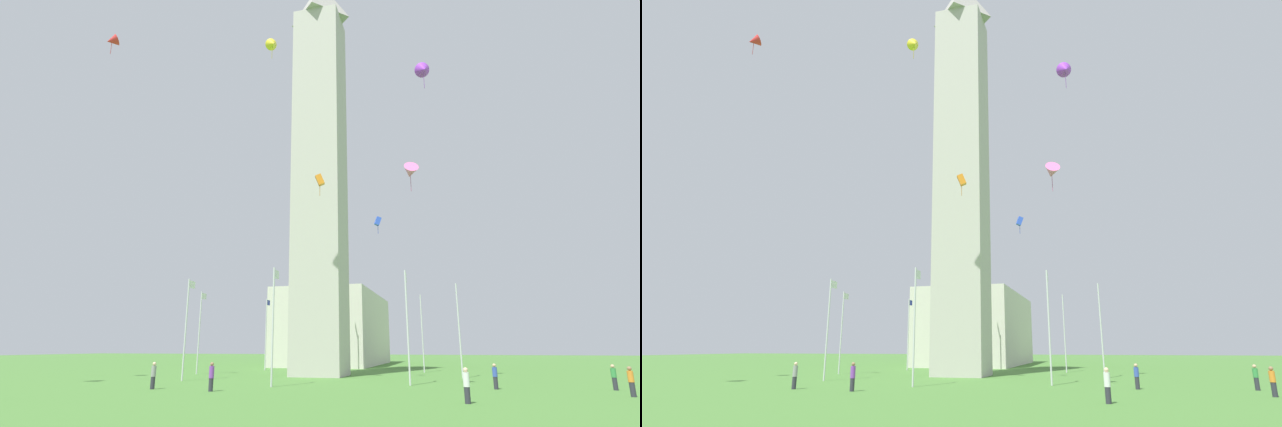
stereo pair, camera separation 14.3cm
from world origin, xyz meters
TOP-DOWN VIEW (x-y plane):
  - ground_plane at (0.00, 0.00)m, footprint 260.00×260.00m
  - obelisk_monument at (0.00, 0.00)m, footprint 5.04×5.04m
  - flagpole_n at (13.38, 0.00)m, footprint 1.12×0.14m
  - flagpole_ne at (9.48, 9.42)m, footprint 1.12×0.14m
  - flagpole_e at (0.06, 13.33)m, footprint 1.12×0.14m
  - flagpole_se at (-9.37, 9.42)m, footprint 1.12×0.14m
  - flagpole_s at (-13.27, 0.00)m, footprint 1.12×0.14m
  - flagpole_sw at (-9.37, -9.42)m, footprint 1.12×0.14m
  - flagpole_w at (0.06, -13.33)m, footprint 1.12×0.14m
  - flagpole_nw at (9.48, -9.42)m, footprint 1.12×0.14m
  - person_orange_shirt at (-14.46, -22.39)m, footprint 0.32×0.32m
  - person_green_shirt at (-9.92, -22.79)m, footprint 0.32×0.32m
  - person_blue_shirt at (-11.16, -15.26)m, footprint 0.32×0.32m
  - person_purple_shirt at (-17.53, 2.55)m, footprint 0.32×0.32m
  - person_white_shirt at (-20.37, -13.18)m, footprint 0.32×0.32m
  - person_gray_shirt at (-17.09, 7.10)m, footprint 0.32×0.32m
  - kite_orange_box at (-6.76, -1.80)m, footprint 0.77×1.00m
  - kite_yellow_delta at (-12.85, 0.92)m, footprint 1.67×1.62m
  - kite_purple_delta at (-6.14, -11.78)m, footprint 2.11×1.83m
  - kite_pink_delta at (-12.63, -10.46)m, footprint 1.71×1.49m
  - kite_blue_box at (-3.81, -6.65)m, footprint 0.66×0.79m
  - kite_red_delta at (-14.07, 16.90)m, footprint 1.67×1.70m
  - distant_building at (29.80, 5.19)m, footprint 27.95×13.37m

SIDE VIEW (x-z plane):
  - ground_plane at x=0.00m, z-range 0.00..0.00m
  - person_green_shirt at x=-9.92m, z-range -0.01..1.62m
  - person_blue_shirt at x=-11.16m, z-range -0.01..1.65m
  - person_orange_shirt at x=-14.46m, z-range -0.01..1.66m
  - person_white_shirt at x=-20.37m, z-range 0.00..1.74m
  - person_gray_shirt at x=-17.09m, z-range 0.00..1.75m
  - person_purple_shirt at x=-17.53m, z-range 0.00..1.79m
  - flagpole_n at x=13.38m, z-range 0.39..8.93m
  - flagpole_ne at x=9.48m, z-range 0.39..8.93m
  - flagpole_e at x=0.06m, z-range 0.39..8.93m
  - flagpole_se at x=-9.37m, z-range 0.39..8.93m
  - flagpole_s at x=-13.27m, z-range 0.39..8.93m
  - flagpole_sw at x=-9.37m, z-range 0.39..8.93m
  - flagpole_w at x=0.06m, z-range 0.39..8.93m
  - flagpole_nw at x=9.48m, z-range 0.39..8.93m
  - distant_building at x=29.80m, z-range 0.00..10.87m
  - kite_blue_box at x=-3.81m, z-range 13.30..14.94m
  - kite_pink_delta at x=-12.63m, z-range 14.34..16.64m
  - kite_orange_box at x=-6.76m, z-range 16.61..18.71m
  - obelisk_monument at x=0.00m, z-range 0.00..45.78m
  - kite_purple_delta at x=-6.14m, z-range 26.57..29.49m
  - kite_yellow_delta at x=-12.85m, z-range 27.51..29.64m
  - kite_red_delta at x=-14.07m, z-range 29.98..32.14m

